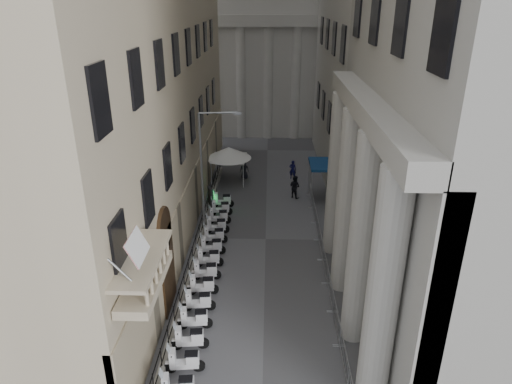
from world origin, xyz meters
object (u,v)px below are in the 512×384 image
(street_lamp, at_px, (206,164))
(pedestrian_b, at_px, (295,187))
(info_kiosk, at_px, (211,198))
(pedestrian_a, at_px, (293,170))
(security_tent, at_px, (228,153))

(street_lamp, distance_m, pedestrian_b, 9.49)
(info_kiosk, xyz_separation_m, pedestrian_a, (6.47, 6.55, -0.05))
(security_tent, distance_m, pedestrian_a, 5.92)
(security_tent, xyz_separation_m, pedestrian_a, (5.59, 0.80, -1.77))
(street_lamp, xyz_separation_m, info_kiosk, (-0.32, 3.65, -4.08))
(street_lamp, relative_size, pedestrian_a, 4.96)
(security_tent, height_order, info_kiosk, security_tent)
(security_tent, relative_size, street_lamp, 0.46)
(info_kiosk, height_order, pedestrian_b, pedestrian_b)
(street_lamp, height_order, info_kiosk, street_lamp)
(security_tent, height_order, pedestrian_b, security_tent)
(info_kiosk, bearing_deg, pedestrian_b, -0.04)
(security_tent, bearing_deg, pedestrian_a, 8.13)
(info_kiosk, distance_m, pedestrian_b, 6.87)
(info_kiosk, height_order, pedestrian_a, info_kiosk)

